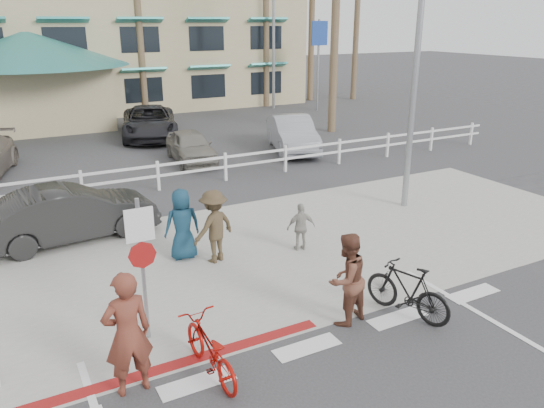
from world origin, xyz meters
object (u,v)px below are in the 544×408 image
bike_black (407,290)px  bike_red (209,349)px  car_white_sedan (70,214)px  sign_post (142,263)px

bike_black → bike_red: bearing=-19.2°
bike_red → car_white_sedan: car_white_sedan is taller
bike_black → car_white_sedan: 8.49m
bike_red → car_white_sedan: size_ratio=0.41×
sign_post → bike_red: (0.58, -1.48, -0.99)m
sign_post → bike_black: size_ratio=1.64×
sign_post → bike_black: sign_post is taller
sign_post → car_white_sedan: (-0.46, 5.31, -0.75)m
sign_post → bike_red: size_ratio=1.65×
bike_red → car_white_sedan: bearing=-84.5°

